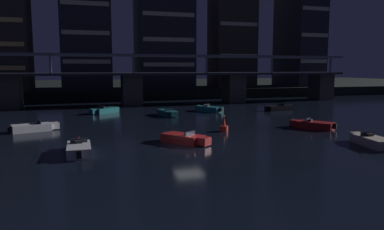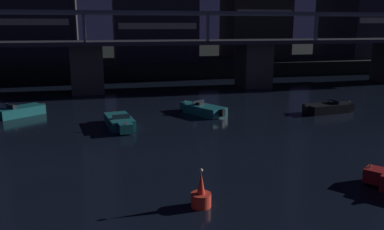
{
  "view_description": "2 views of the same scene",
  "coord_description": "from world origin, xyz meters",
  "px_view_note": "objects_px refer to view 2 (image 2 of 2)",
  "views": [
    {
      "loc": [
        -8.7,
        -29.87,
        6.79
      ],
      "look_at": [
        3.97,
        12.26,
        1.13
      ],
      "focal_mm": 33.87,
      "sensor_mm": 36.0,
      "label": 1
    },
    {
      "loc": [
        1.99,
        -8.99,
        7.76
      ],
      "look_at": [
        7.96,
        17.72,
        1.45
      ],
      "focal_mm": 36.38,
      "sensor_mm": 36.0,
      "label": 2
    }
  ],
  "objects_px": {
    "speedboat_mid_right": "(120,122)",
    "channel_buoy": "(201,196)",
    "speedboat_far_left": "(328,108)",
    "speedboat_far_center": "(18,112)",
    "river_bridge": "(87,58)",
    "speedboat_near_right": "(203,110)"
  },
  "relations": [
    {
      "from": "speedboat_far_left",
      "to": "speedboat_near_right",
      "type": "bearing_deg",
      "value": 170.85
    },
    {
      "from": "speedboat_mid_right",
      "to": "speedboat_far_left",
      "type": "xyz_separation_m",
      "value": [
        18.8,
        1.22,
        0.0
      ]
    },
    {
      "from": "speedboat_far_center",
      "to": "channel_buoy",
      "type": "relative_size",
      "value": 2.65
    },
    {
      "from": "river_bridge",
      "to": "speedboat_near_right",
      "type": "xyz_separation_m",
      "value": [
        10.41,
        -14.41,
        -3.65
      ]
    },
    {
      "from": "speedboat_mid_right",
      "to": "channel_buoy",
      "type": "bearing_deg",
      "value": -78.8
    },
    {
      "from": "speedboat_far_left",
      "to": "channel_buoy",
      "type": "relative_size",
      "value": 2.97
    },
    {
      "from": "river_bridge",
      "to": "speedboat_far_center",
      "type": "distance_m",
      "value": 13.46
    },
    {
      "from": "speedboat_mid_right",
      "to": "channel_buoy",
      "type": "distance_m",
      "value": 14.95
    },
    {
      "from": "speedboat_far_left",
      "to": "speedboat_far_center",
      "type": "height_order",
      "value": "same"
    },
    {
      "from": "speedboat_near_right",
      "to": "channel_buoy",
      "type": "xyz_separation_m",
      "value": [
        -4.59,
        -17.71,
        0.06
      ]
    },
    {
      "from": "speedboat_far_center",
      "to": "channel_buoy",
      "type": "bearing_deg",
      "value": -60.69
    },
    {
      "from": "channel_buoy",
      "to": "speedboat_near_right",
      "type": "bearing_deg",
      "value": 75.46
    },
    {
      "from": "speedboat_near_right",
      "to": "speedboat_far_left",
      "type": "xyz_separation_m",
      "value": [
        11.31,
        -1.82,
        0.0
      ]
    },
    {
      "from": "speedboat_near_right",
      "to": "speedboat_mid_right",
      "type": "xyz_separation_m",
      "value": [
        -7.49,
        -3.04,
        0.0
      ]
    },
    {
      "from": "speedboat_mid_right",
      "to": "channel_buoy",
      "type": "relative_size",
      "value": 2.97
    },
    {
      "from": "river_bridge",
      "to": "speedboat_far_left",
      "type": "relative_size",
      "value": 17.01
    },
    {
      "from": "river_bridge",
      "to": "speedboat_near_right",
      "type": "relative_size",
      "value": 18.27
    },
    {
      "from": "speedboat_mid_right",
      "to": "speedboat_far_left",
      "type": "relative_size",
      "value": 1.0
    },
    {
      "from": "speedboat_mid_right",
      "to": "speedboat_far_left",
      "type": "distance_m",
      "value": 18.84
    },
    {
      "from": "speedboat_far_left",
      "to": "channel_buoy",
      "type": "xyz_separation_m",
      "value": [
        -15.9,
        -15.88,
        0.06
      ]
    },
    {
      "from": "speedboat_mid_right",
      "to": "speedboat_far_center",
      "type": "bearing_deg",
      "value": 145.93
    },
    {
      "from": "speedboat_far_center",
      "to": "channel_buoy",
      "type": "xyz_separation_m",
      "value": [
        11.49,
        -20.47,
        0.06
      ]
    }
  ]
}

